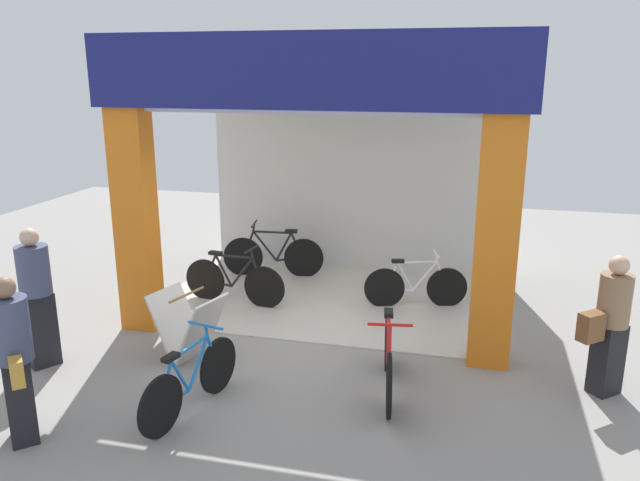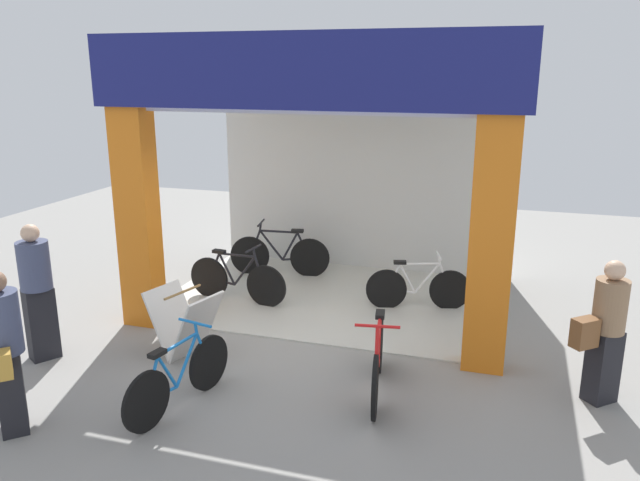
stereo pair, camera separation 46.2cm
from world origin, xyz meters
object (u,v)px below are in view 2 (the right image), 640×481
Objects in this scene: bicycle_inside_2 at (237,280)px; pedestrian_1 at (37,290)px; sandwich_board_sign at (185,323)px; pedestrian_2 at (5,351)px; bicycle_inside_0 at (280,255)px; pedestrian_0 at (605,331)px; bicycle_parked_0 at (378,361)px; bicycle_parked_1 at (179,378)px; bicycle_inside_1 at (418,287)px.

bicycle_inside_2 is 2.89m from pedestrian_1.
pedestrian_1 is (-1.62, -0.58, 0.46)m from sandwich_board_sign.
bicycle_inside_2 is 0.99× the size of pedestrian_2.
bicycle_inside_0 is 1.38m from bicycle_inside_2.
bicycle_inside_2 is 1.04× the size of pedestrian_0.
bicycle_parked_0 is 2.46m from sandwich_board_sign.
bicycle_parked_1 is at bearing -160.73° from pedestrian_0.
pedestrian_0 is 5.97m from pedestrian_2.
pedestrian_0 is (4.90, -1.54, 0.45)m from bicycle_inside_2.
pedestrian_1 is at bearing -160.33° from sandwich_board_sign.
bicycle_parked_0 is at bearing 5.35° from pedestrian_1.
pedestrian_0 reaches higher than bicycle_parked_1.
pedestrian_1 is at bearing -174.65° from bicycle_parked_0.
pedestrian_0 is (4.17, 1.46, 0.46)m from bicycle_parked_1.
bicycle_inside_0 reaches higher than bicycle_parked_0.
bicycle_inside_1 is at bearing 35.75° from pedestrian_1.
bicycle_inside_2 is 3.08m from bicycle_parked_1.
bicycle_parked_0 is at bearing -54.52° from bicycle_inside_0.
bicycle_inside_1 is at bearing 137.40° from pedestrian_0.
pedestrian_0 is (4.72, -2.90, 0.43)m from bicycle_inside_0.
bicycle_inside_2 is at bearing -168.73° from bicycle_inside_1.
bicycle_parked_0 is at bearing 29.23° from pedestrian_2.
sandwich_board_sign is 4.76m from pedestrian_0.
bicycle_parked_1 is at bearing -82.86° from bicycle_inside_0.
bicycle_parked_1 is 0.94× the size of pedestrian_2.
bicycle_parked_0 reaches higher than sandwich_board_sign.
bicycle_inside_2 is (-0.18, -1.37, -0.02)m from bicycle_inside_0.
bicycle_parked_1 is at bearing 32.89° from pedestrian_2.
bicycle_inside_2 is 3.93m from pedestrian_2.
sandwich_board_sign is 1.78m from pedestrian_1.
bicycle_inside_1 is at bearing 43.69° from sandwich_board_sign.
bicycle_parked_1 is 2.32m from pedestrian_1.
pedestrian_0 reaches higher than bicycle_parked_0.
pedestrian_2 is (-1.33, -0.86, 0.50)m from bicycle_parked_1.
bicycle_parked_0 is 2.38m from pedestrian_0.
bicycle_parked_0 is 2.11m from bicycle_parked_1.
bicycle_inside_2 is 1.74× the size of sandwich_board_sign.
pedestrian_0 is at bearing -42.60° from bicycle_inside_1.
bicycle_inside_0 reaches higher than bicycle_inside_1.
bicycle_parked_1 reaches higher than sandwich_board_sign.
bicycle_parked_1 reaches higher than bicycle_inside_1.
pedestrian_2 is (-0.61, -3.86, 0.49)m from bicycle_inside_2.
bicycle_parked_0 is at bearing 26.49° from bicycle_parked_1.
pedestrian_1 reaches higher than bicycle_parked_1.
bicycle_inside_1 is at bearing 53.36° from pedestrian_2.
bicycle_inside_0 is at bearing 82.67° from bicycle_inside_2.
pedestrian_0 reaches higher than sandwich_board_sign.
sandwich_board_sign is at bearing 175.40° from bicycle_parked_0.
bicycle_parked_0 is 0.99× the size of pedestrian_1.
bicycle_inside_1 is 0.96× the size of bicycle_parked_1.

